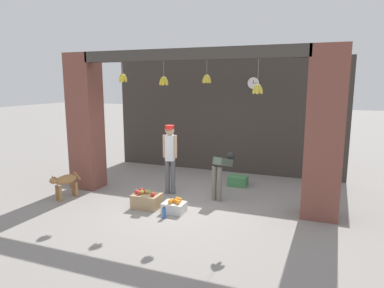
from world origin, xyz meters
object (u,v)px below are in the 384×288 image
worker_stooping (222,170)px  fruit_crate_apples (147,200)px  water_bottle (164,213)px  wall_clock (253,83)px  dog (65,182)px  produce_box_green (238,181)px  shopkeeper (170,154)px  fruit_crate_oranges (174,207)px

worker_stooping → fruit_crate_apples: (-1.33, -1.16, -0.51)m
water_bottle → wall_clock: 4.75m
dog → worker_stooping: bearing=127.6°
produce_box_green → water_bottle: bearing=-107.7°
produce_box_green → water_bottle: 2.79m
dog → wall_clock: 5.59m
fruit_crate_apples → water_bottle: bearing=-33.4°
produce_box_green → worker_stooping: bearing=-96.5°
shopkeeper → produce_box_green: 2.03m
dog → fruit_crate_oranges: 2.70m
worker_stooping → wall_clock: 3.07m
produce_box_green → wall_clock: 2.80m
water_bottle → fruit_crate_oranges: bearing=80.2°
fruit_crate_oranges → fruit_crate_apples: fruit_crate_apples is taller
wall_clock → worker_stooping: bearing=-95.1°
water_bottle → wall_clock: size_ratio=0.67×
fruit_crate_oranges → fruit_crate_apples: bearing=175.9°
worker_stooping → produce_box_green: (0.13, 1.10, -0.55)m
water_bottle → wall_clock: wall_clock is taller
produce_box_green → fruit_crate_apples: bearing=-122.9°
dog → fruit_crate_apples: bearing=111.0°
fruit_crate_oranges → dog: bearing=-177.1°
produce_box_green → wall_clock: size_ratio=1.39×
shopkeeper → worker_stooping: 1.29m
fruit_crate_oranges → wall_clock: 4.44m
worker_stooping → fruit_crate_oranges: worker_stooping is taller
wall_clock → fruit_crate_apples: bearing=-113.7°
fruit_crate_oranges → water_bottle: (-0.06, -0.35, -0.02)m
produce_box_green → dog: bearing=-144.9°
dog → worker_stooping: size_ratio=0.78×
produce_box_green → wall_clock: bearing=86.2°
fruit_crate_oranges → produce_box_green: bearing=71.2°
dog → fruit_crate_apples: (2.01, 0.18, -0.25)m
shopkeeper → fruit_crate_oranges: shopkeeper is taller
shopkeeper → fruit_crate_oranges: (0.58, -1.07, -0.86)m
shopkeeper → fruit_crate_apples: (-0.09, -1.02, -0.82)m
dog → shopkeeper: bearing=135.6°
fruit_crate_apples → produce_box_green: bearing=57.1°
wall_clock → fruit_crate_oranges: bearing=-103.7°
worker_stooping → produce_box_green: worker_stooping is taller
produce_box_green → wall_clock: wall_clock is taller
worker_stooping → wall_clock: size_ratio=2.95×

